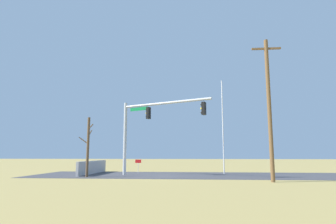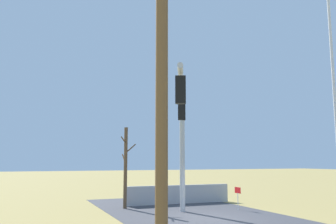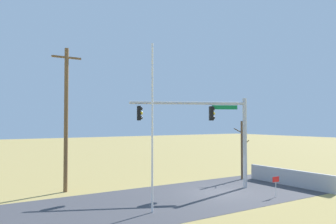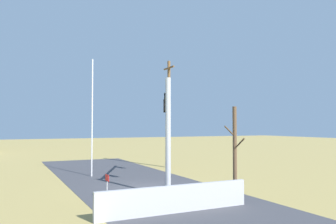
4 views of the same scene
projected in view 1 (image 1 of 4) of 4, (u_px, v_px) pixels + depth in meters
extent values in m
plane|color=#9E894C|center=(154.00, 175.00, 23.77)|extent=(160.00, 160.00, 0.00)
cube|color=#3D3D42|center=(202.00, 175.00, 23.42)|extent=(28.00, 8.00, 0.01)
cube|color=#B7B5AD|center=(113.00, 175.00, 23.88)|extent=(6.00, 6.00, 0.01)
cube|color=#A8A8AD|center=(93.00, 167.00, 25.31)|extent=(0.20, 6.91, 1.14)
cylinder|color=#B2B5BA|center=(125.00, 138.00, 24.25)|extent=(0.28, 0.28, 6.12)
cylinder|color=#B2B5BA|center=(165.00, 103.00, 22.71)|extent=(7.27, 3.47, 0.20)
cube|color=#0F7238|center=(139.00, 109.00, 23.91)|extent=(1.65, 0.78, 0.28)
cube|color=black|center=(148.00, 113.00, 23.38)|extent=(0.37, 0.43, 0.96)
sphere|color=black|center=(147.00, 110.00, 23.50)|extent=(0.22, 0.22, 0.22)
sphere|color=yellow|center=(147.00, 113.00, 23.46)|extent=(0.22, 0.22, 0.22)
sphere|color=black|center=(147.00, 117.00, 23.41)|extent=(0.22, 0.22, 0.22)
cube|color=black|center=(204.00, 108.00, 20.99)|extent=(0.37, 0.43, 0.96)
sphere|color=black|center=(202.00, 105.00, 21.10)|extent=(0.22, 0.22, 0.22)
sphere|color=yellow|center=(202.00, 109.00, 21.06)|extent=(0.22, 0.22, 0.22)
sphere|color=black|center=(202.00, 113.00, 21.02)|extent=(0.22, 0.22, 0.22)
cylinder|color=silver|center=(223.00, 126.00, 25.61)|extent=(0.10, 0.10, 8.43)
cylinder|color=brown|center=(269.00, 108.00, 18.34)|extent=(0.26, 0.26, 9.29)
cube|color=brown|center=(266.00, 49.00, 18.94)|extent=(1.90, 0.12, 0.12)
cylinder|color=brown|center=(88.00, 147.00, 21.85)|extent=(0.20, 0.20, 4.57)
cylinder|color=brown|center=(84.00, 141.00, 21.95)|extent=(0.78, 0.07, 0.57)
cylinder|color=brown|center=(91.00, 127.00, 21.86)|extent=(0.54, 0.47, 0.39)
cylinder|color=brown|center=(90.00, 133.00, 22.28)|extent=(0.12, 0.61, 0.55)
cylinder|color=silver|center=(138.00, 168.00, 26.82)|extent=(0.04, 0.04, 0.90)
cube|color=red|center=(138.00, 161.00, 26.91)|extent=(0.56, 0.02, 0.32)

